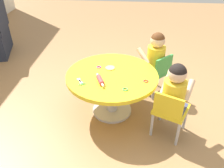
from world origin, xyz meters
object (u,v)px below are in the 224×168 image
at_px(rolling_pin, 100,80).
at_px(seated_child_right, 156,53).
at_px(craft_table, 112,83).
at_px(child_chair_right, 156,71).
at_px(child_chair_left, 170,110).
at_px(craft_scissors, 81,83).
at_px(seated_child_left, 175,89).

bearing_deg(rolling_pin, seated_child_right, -43.44).
bearing_deg(craft_table, rolling_pin, 147.61).
distance_m(child_chair_right, seated_child_right, 0.23).
relative_size(child_chair_left, child_chair_right, 1.00).
bearing_deg(craft_table, craft_scissors, 124.08).
relative_size(seated_child_left, craft_scissors, 3.62).
height_order(craft_table, craft_scissors, craft_scissors).
distance_m(craft_table, craft_scissors, 0.36).
bearing_deg(rolling_pin, child_chair_left, -102.39).
bearing_deg(craft_scissors, child_chair_right, -52.08).
xyz_separation_m(child_chair_left, rolling_pin, (0.15, 0.69, 0.21)).
relative_size(craft_table, rolling_pin, 4.34).
height_order(rolling_pin, craft_scissors, rolling_pin).
height_order(seated_child_left, rolling_pin, seated_child_left).
bearing_deg(seated_child_right, child_chair_right, -137.06).
relative_size(craft_table, child_chair_left, 1.79).
bearing_deg(craft_table, child_chair_left, -118.13).
xyz_separation_m(seated_child_left, craft_scissors, (0.08, 0.89, -0.04)).
height_order(child_chair_right, seated_child_right, seated_child_right).
bearing_deg(seated_child_left, child_chair_left, 154.87).
height_order(craft_table, child_chair_right, child_chair_right).
height_order(child_chair_right, rolling_pin, rolling_pin).
xyz_separation_m(craft_table, seated_child_right, (0.45, -0.48, 0.15)).
bearing_deg(rolling_pin, craft_table, -32.39).
height_order(craft_table, seated_child_left, seated_child_left).
xyz_separation_m(seated_child_right, rolling_pin, (-0.62, 0.58, -0.01)).
xyz_separation_m(child_chair_right, craft_scissors, (-0.62, 0.79, 0.19)).
relative_size(child_chair_left, seated_child_left, 1.05).
bearing_deg(child_chair_right, seated_child_left, -172.43).
xyz_separation_m(rolling_pin, craft_scissors, (-0.03, 0.18, -0.02)).
bearing_deg(rolling_pin, seated_child_left, -99.26).
height_order(child_chair_right, craft_scissors, child_chair_right).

